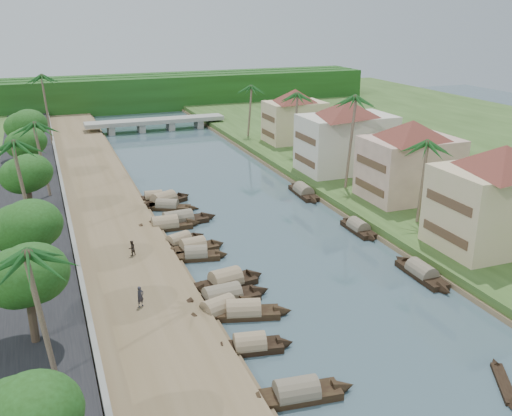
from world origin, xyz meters
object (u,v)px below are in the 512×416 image
object	(u,v)px
sampan_0	(296,394)
sampan_1	(250,346)
building_near	(499,196)
person_near	(140,297)
bridge	(156,122)

from	to	relation	value
sampan_0	sampan_1	size ratio (longest dim) A/B	1.20
building_near	person_near	distance (m)	35.34
sampan_1	person_near	bearing A→B (deg)	139.19
bridge	sampan_1	world-z (taller)	bridge
sampan_0	sampan_1	distance (m)	6.24
bridge	sampan_1	bearing A→B (deg)	-96.72
sampan_1	person_near	size ratio (longest dim) A/B	3.90
bridge	person_near	distance (m)	75.01
bridge	sampan_0	distance (m)	87.83
building_near	sampan_1	size ratio (longest dim) A/B	2.15
building_near	person_near	bearing A→B (deg)	178.82
building_near	sampan_0	distance (m)	31.33
sampan_0	sampan_1	xyz separation A→B (m)	(-0.88, 6.18, -0.00)
bridge	building_near	size ratio (longest dim) A/B	1.89
sampan_0	person_near	distance (m)	15.96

